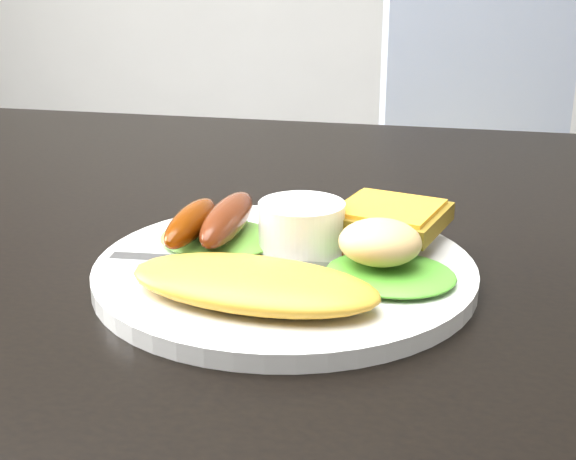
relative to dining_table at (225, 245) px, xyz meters
name	(u,v)px	position (x,y,z in m)	size (l,w,h in m)	color
dining_table	(225,245)	(0.00, 0.00, 0.00)	(1.20, 0.80, 0.04)	black
dining_chair	(469,240)	(0.22, 0.83, -0.28)	(0.39, 0.39, 0.05)	#9D8853
person	(379,49)	(0.05, 0.69, 0.08)	(0.58, 0.39, 1.62)	navy
plate	(285,271)	(0.07, -0.11, 0.03)	(0.26, 0.26, 0.01)	white
lettuce_left	(219,238)	(0.02, -0.08, 0.04)	(0.09, 0.08, 0.01)	#5B852F
lettuce_right	(391,274)	(0.15, -0.12, 0.04)	(0.08, 0.08, 0.01)	#4F8E2E
omelette	(253,284)	(0.07, -0.17, 0.04)	(0.16, 0.07, 0.02)	#D48A3A
sausage_a	(191,222)	(0.00, -0.10, 0.05)	(0.02, 0.09, 0.02)	#703402
sausage_b	(228,219)	(0.03, -0.08, 0.05)	(0.03, 0.10, 0.03)	#5D2D12
ramekin	(302,227)	(0.08, -0.08, 0.05)	(0.06, 0.06, 0.04)	white
toast_a	(354,232)	(0.11, -0.05, 0.04)	(0.07, 0.07, 0.01)	brown
toast_b	(390,218)	(0.14, -0.05, 0.05)	(0.07, 0.07, 0.01)	olive
potato_salad	(380,242)	(0.14, -0.12, 0.06)	(0.05, 0.05, 0.03)	beige
fork	(226,263)	(0.04, -0.12, 0.03)	(0.16, 0.01, 0.00)	#ADAFB7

